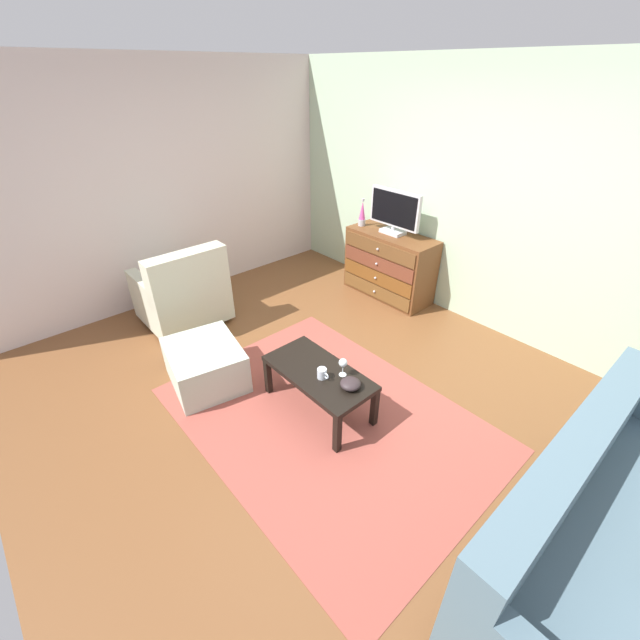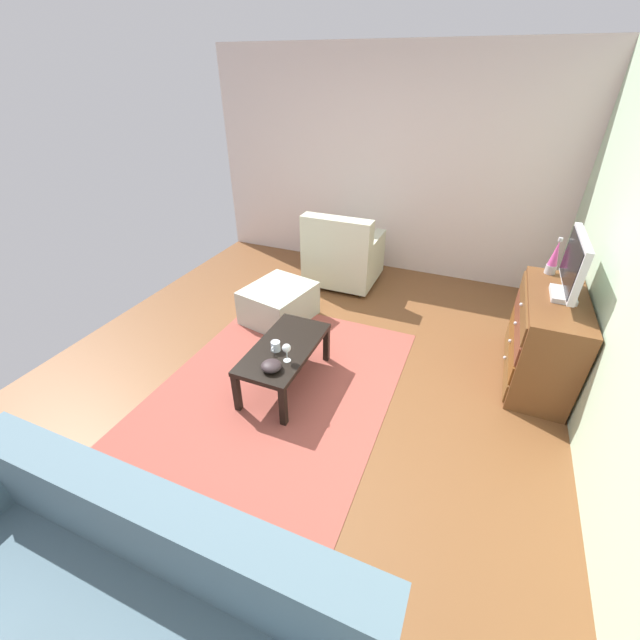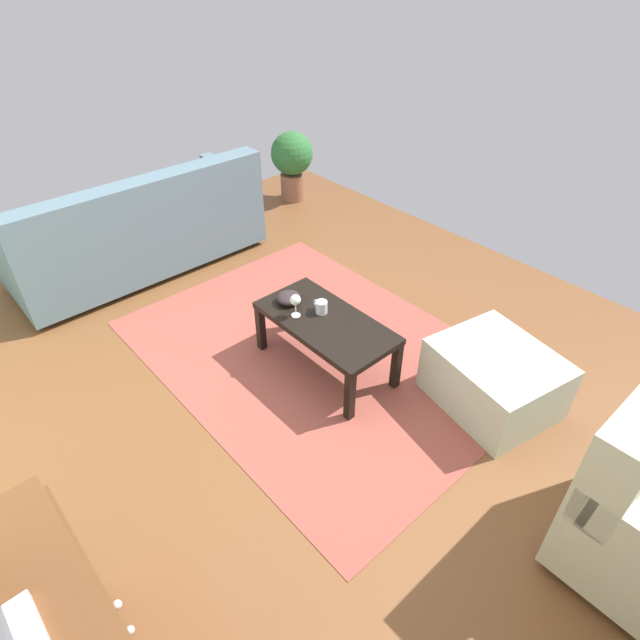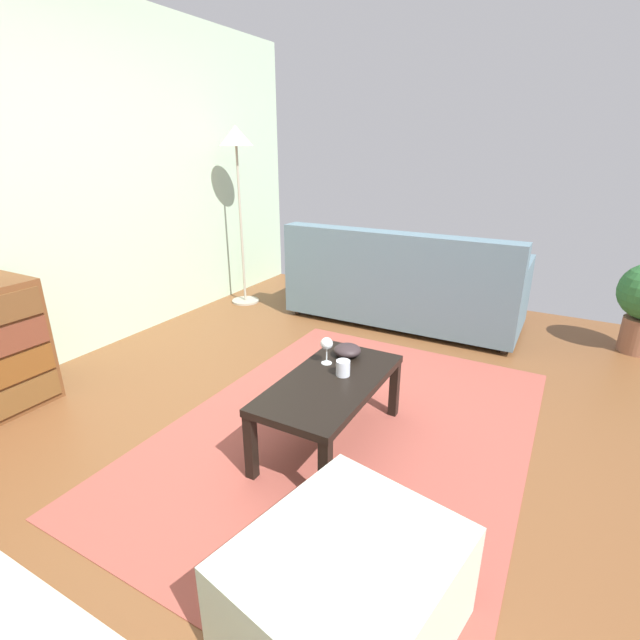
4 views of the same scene
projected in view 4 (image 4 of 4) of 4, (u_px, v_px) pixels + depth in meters
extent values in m
cube|color=brown|center=(301.00, 443.00, 2.60)|extent=(5.92, 4.76, 0.05)
cube|color=#B2CDAC|center=(25.00, 184.00, 3.10)|extent=(5.92, 0.12, 2.61)
cube|color=#9A483D|center=(348.00, 430.00, 2.66)|extent=(2.60, 1.90, 0.01)
cube|color=black|center=(251.00, 447.00, 2.23)|extent=(0.05, 0.05, 0.35)
cube|color=black|center=(334.00, 374.00, 2.95)|extent=(0.05, 0.05, 0.35)
cube|color=black|center=(325.00, 474.00, 2.05)|extent=(0.05, 0.05, 0.35)
cube|color=black|center=(394.00, 389.00, 2.77)|extent=(0.05, 0.05, 0.35)
cube|color=black|center=(331.00, 383.00, 2.43)|extent=(0.94, 0.47, 0.04)
cylinder|color=silver|center=(327.00, 363.00, 2.61)|extent=(0.06, 0.06, 0.00)
cylinder|color=silver|center=(327.00, 355.00, 2.59)|extent=(0.01, 0.01, 0.09)
sphere|color=silver|center=(327.00, 343.00, 2.57)|extent=(0.07, 0.07, 0.07)
cylinder|color=silver|center=(343.00, 368.00, 2.46)|extent=(0.08, 0.08, 0.08)
torus|color=silver|center=(347.00, 364.00, 2.50)|extent=(0.05, 0.01, 0.05)
ellipsoid|color=#2F2426|center=(347.00, 350.00, 2.69)|extent=(0.16, 0.16, 0.07)
cylinder|color=#332319|center=(515.00, 323.00, 4.23)|extent=(0.05, 0.05, 0.05)
cylinder|color=#332319|center=(330.00, 293.00, 5.09)|extent=(0.05, 0.05, 0.05)
cylinder|color=#332319|center=(503.00, 350.00, 3.66)|extent=(0.05, 0.05, 0.05)
cylinder|color=#332319|center=(297.00, 311.00, 4.53)|extent=(0.05, 0.05, 0.05)
cube|color=slate|center=(404.00, 294.00, 4.30)|extent=(0.85, 2.07, 0.41)
cube|color=slate|center=(394.00, 257.00, 3.89)|extent=(0.20, 2.07, 0.42)
cube|color=slate|center=(521.00, 275.00, 3.75)|extent=(0.81, 0.12, 0.20)
cube|color=slate|center=(313.00, 251.00, 4.63)|extent=(0.81, 0.12, 0.20)
cylinder|color=tan|center=(427.00, 259.00, 4.37)|extent=(0.16, 0.40, 0.16)
cube|color=beige|center=(346.00, 592.00, 1.49)|extent=(0.80, 0.72, 0.38)
cylinder|color=#A59E8C|center=(246.00, 301.00, 4.88)|extent=(0.28, 0.28, 0.02)
cylinder|color=#A59E8C|center=(241.00, 227.00, 4.61)|extent=(0.02, 0.02, 1.53)
cone|color=beige|center=(236.00, 135.00, 4.31)|extent=(0.32, 0.32, 0.18)
cylinder|color=brown|center=(638.00, 335.00, 3.65)|extent=(0.26, 0.26, 0.28)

